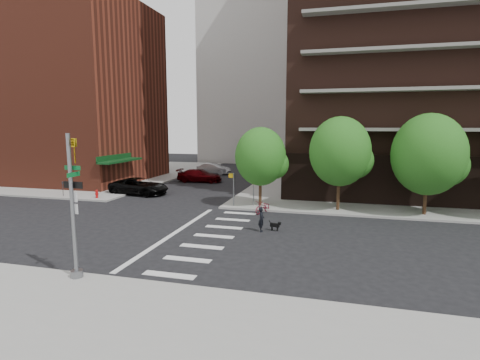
% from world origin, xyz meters
% --- Properties ---
extents(ground, '(120.00, 120.00, 0.00)m').
position_xyz_m(ground, '(0.00, 0.00, 0.00)').
color(ground, black).
rests_on(ground, ground).
extents(sidewalk_ne, '(39.00, 33.00, 0.15)m').
position_xyz_m(sidewalk_ne, '(20.50, 23.50, 0.07)').
color(sidewalk_ne, gray).
rests_on(sidewalk_ne, ground).
extents(sidewalk_nw, '(31.00, 33.00, 0.15)m').
position_xyz_m(sidewalk_nw, '(-24.50, 23.50, 0.07)').
color(sidewalk_nw, gray).
rests_on(sidewalk_nw, ground).
extents(crosswalk, '(3.85, 13.00, 0.01)m').
position_xyz_m(crosswalk, '(2.21, -0.00, 0.01)').
color(crosswalk, silver).
rests_on(crosswalk, ground).
extents(midrise_nw, '(21.40, 15.50, 20.00)m').
position_xyz_m(midrise_nw, '(-22.00, 18.00, 10.15)').
color(midrise_nw, maroon).
rests_on(midrise_nw, sidewalk_nw).
extents(tree_a, '(4.00, 4.00, 5.90)m').
position_xyz_m(tree_a, '(4.00, 8.50, 4.04)').
color(tree_a, '#301E11').
rests_on(tree_a, sidewalk_ne).
extents(tree_b, '(4.50, 4.50, 6.65)m').
position_xyz_m(tree_b, '(10.00, 8.50, 4.54)').
color(tree_b, '#301E11').
rests_on(tree_b, sidewalk_ne).
extents(tree_c, '(5.00, 5.00, 6.80)m').
position_xyz_m(tree_c, '(16.00, 8.50, 4.45)').
color(tree_c, '#301E11').
rests_on(tree_c, sidewalk_ne).
extents(traffic_signal, '(0.90, 0.75, 6.00)m').
position_xyz_m(traffic_signal, '(-0.47, -7.49, 2.70)').
color(traffic_signal, slate).
rests_on(traffic_signal, sidewalk_s).
extents(pedestrian_signal, '(2.18, 0.67, 2.60)m').
position_xyz_m(pedestrian_signal, '(2.32, 7.92, 1.85)').
color(pedestrian_signal, slate).
rests_on(pedestrian_signal, sidewalk_ne).
extents(fire_hydrant, '(0.24, 0.24, 0.73)m').
position_xyz_m(fire_hydrant, '(-10.50, 7.80, 0.55)').
color(fire_hydrant, '#A50C0C').
rests_on(fire_hydrant, sidewalk_nw).
extents(parking_meter, '(0.10, 0.08, 1.32)m').
position_xyz_m(parking_meter, '(-14.00, 7.80, 0.96)').
color(parking_meter, black).
rests_on(parking_meter, sidewalk_nw).
extents(parked_car_black, '(3.15, 5.87, 1.57)m').
position_xyz_m(parked_car_black, '(-8.20, 11.00, 0.78)').
color(parked_car_black, black).
rests_on(parked_car_black, ground).
extents(parked_car_maroon, '(2.42, 5.27, 1.49)m').
position_xyz_m(parked_car_maroon, '(-5.50, 19.85, 0.75)').
color(parked_car_maroon, '#3B0205').
rests_on(parked_car_maroon, ground).
extents(parked_car_silver, '(1.93, 4.60, 1.48)m').
position_xyz_m(parked_car_silver, '(-6.21, 26.95, 0.74)').
color(parked_car_silver, '#B1B6BA').
rests_on(parked_car_silver, ground).
extents(scooter, '(1.25, 1.93, 0.96)m').
position_xyz_m(scooter, '(4.62, 6.50, 0.48)').
color(scooter, maroon).
rests_on(scooter, ground).
extents(dog_walker, '(0.64, 0.51, 1.52)m').
position_xyz_m(dog_walker, '(5.50, 1.71, 0.76)').
color(dog_walker, black).
rests_on(dog_walker, ground).
extents(dog, '(0.70, 0.30, 0.58)m').
position_xyz_m(dog, '(6.31, 2.06, 0.36)').
color(dog, black).
rests_on(dog, ground).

